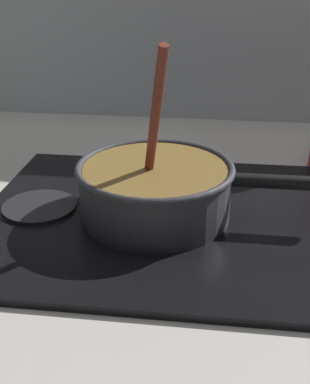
{
  "coord_description": "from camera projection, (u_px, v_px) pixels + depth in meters",
  "views": [
    {
      "loc": [
        0.24,
        -0.5,
        0.4
      ],
      "look_at": [
        0.15,
        0.22,
        0.05
      ],
      "focal_mm": 47.76,
      "sensor_mm": 36.0,
      "label": 1
    }
  ],
  "objects": [
    {
      "name": "ground",
      "position": [
        18.0,
        309.0,
        0.65
      ],
      "size": [
        2.4,
        1.6,
        0.04
      ],
      "primitive_type": "cube",
      "color": "beige"
    },
    {
      "name": "backsplash_wall",
      "position": [
        124.0,
        5.0,
        1.24
      ],
      "size": [
        2.4,
        0.02,
        0.55
      ],
      "primitive_type": "cube",
      "color": "silver",
      "rests_on": "ground"
    },
    {
      "name": "hob_plate",
      "position": [
        155.0,
        218.0,
        0.82
      ],
      "size": [
        0.56,
        0.48,
        0.01
      ],
      "primitive_type": "cube",
      "color": "black",
      "rests_on": "ground"
    },
    {
      "name": "burner_ring",
      "position": [
        155.0,
        213.0,
        0.82
      ],
      "size": [
        0.16,
        0.16,
        0.01
      ],
      "primitive_type": "torus",
      "color": "#592D0C",
      "rests_on": "hob_plate"
    },
    {
      "name": "spare_burner",
      "position": [
        39.0,
        207.0,
        0.84
      ],
      "size": [
        0.12,
        0.12,
        0.01
      ],
      "primitive_type": "cylinder",
      "color": "#262628",
      "rests_on": "hob_plate"
    },
    {
      "name": "cooking_pan",
      "position": [
        156.0,
        189.0,
        0.8
      ],
      "size": [
        0.41,
        0.25,
        0.28
      ],
      "color": "#38383D",
      "rests_on": "hob_plate"
    }
  ]
}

